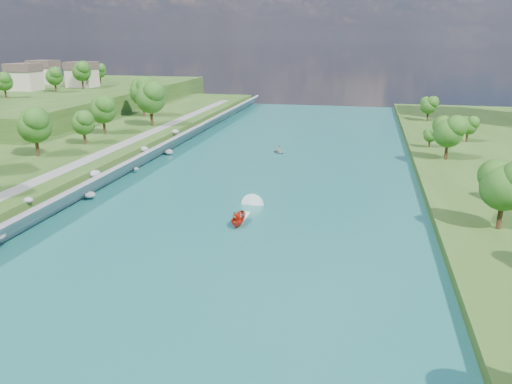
# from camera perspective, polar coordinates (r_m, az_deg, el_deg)

# --- Properties ---
(ground) EXTENTS (260.00, 260.00, 0.00)m
(ground) POSITION_cam_1_polar(r_m,az_deg,el_deg) (62.98, -4.75, -6.37)
(ground) COLOR #2D5119
(ground) RESTS_ON ground
(river_water) EXTENTS (55.00, 240.00, 0.10)m
(river_water) POSITION_cam_1_polar(r_m,az_deg,el_deg) (81.03, -0.61, -0.82)
(river_water) COLOR #195E61
(river_water) RESTS_ON ground
(ridge_west) EXTENTS (60.00, 120.00, 9.00)m
(ridge_west) POSITION_cam_1_polar(r_m,az_deg,el_deg) (181.47, -21.38, 9.52)
(ridge_west) COLOR #2D5119
(ridge_west) RESTS_ON ground
(riprap_bank) EXTENTS (4.16, 236.00, 4.32)m
(riprap_bank) POSITION_cam_1_polar(r_m,az_deg,el_deg) (89.12, -17.16, 1.26)
(riprap_bank) COLOR slate
(riprap_bank) RESTS_ON ground
(riverside_path) EXTENTS (3.00, 200.00, 0.10)m
(riverside_path) POSITION_cam_1_polar(r_m,az_deg,el_deg) (92.70, -20.61, 2.63)
(riverside_path) COLOR gray
(riverside_path) RESTS_ON berm_west
(ridge_houses) EXTENTS (29.50, 29.50, 8.40)m
(ridge_houses) POSITION_cam_1_polar(r_m,az_deg,el_deg) (188.26, -22.44, 12.35)
(ridge_houses) COLOR beige
(ridge_houses) RESTS_ON ridge_west
(trees_ridge) EXTENTS (12.71, 54.13, 10.50)m
(trees_ridge) POSITION_cam_1_polar(r_m,az_deg,el_deg) (176.53, -20.39, 12.43)
(trees_ridge) COLOR #1C5215
(trees_ridge) RESTS_ON ridge_west
(motorboat) EXTENTS (3.60, 18.94, 1.96)m
(motorboat) POSITION_cam_1_polar(r_m,az_deg,el_deg) (71.06, -1.74, -2.82)
(motorboat) COLOR red
(motorboat) RESTS_ON river_water
(raft) EXTENTS (3.94, 3.98, 1.73)m
(raft) POSITION_cam_1_polar(r_m,az_deg,el_deg) (113.59, 2.66, 4.66)
(raft) COLOR gray
(raft) RESTS_ON river_water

